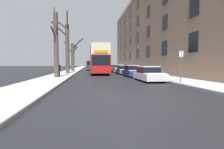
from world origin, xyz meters
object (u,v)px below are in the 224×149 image
parked_car_3 (118,69)px  parked_car_4 (114,68)px  parked_car_2 (123,70)px  parked_car_1 (132,71)px  street_sign_post (181,65)px  double_decker_bus (98,58)px  oncoming_van (91,65)px  pedestrian_left_sidewalk (59,70)px  parked_car_0 (149,74)px  bare_tree_left_2 (73,55)px  bare_tree_left_1 (67,47)px  bare_tree_left_0 (56,44)px

parked_car_3 → parked_car_4: (0.00, 4.91, -0.01)m
parked_car_2 → parked_car_4: (0.00, 10.07, 0.04)m
parked_car_1 → street_sign_post: 8.90m
street_sign_post → parked_car_2: bearing=95.5°
double_decker_bus → oncoming_van: double_decker_bus is taller
parked_car_3 → pedestrian_left_sidewalk: bearing=-128.4°
parked_car_0 → parked_car_3: parked_car_3 is taller
parked_car_4 → street_sign_post: (1.39, -24.39, 0.78)m
parked_car_2 → oncoming_van: oncoming_van is taller
parked_car_2 → parked_car_4: 10.07m
parked_car_0 → pedestrian_left_sidewalk: pedestrian_left_sidewalk is taller
parked_car_4 → parked_car_1: bearing=-90.0°
parked_car_0 → street_sign_post: (1.39, -2.98, 0.82)m
double_decker_bus → parked_car_3: double_decker_bus is taller
parked_car_1 → pedestrian_left_sidewalk: size_ratio=2.58×
bare_tree_left_2 → parked_car_1: 17.90m
parked_car_0 → pedestrian_left_sidewalk: size_ratio=2.60×
bare_tree_left_1 → oncoming_van: (3.72, 17.10, -2.88)m
double_decker_bus → parked_car_2: size_ratio=2.95×
parked_car_1 → oncoming_van: oncoming_van is taller
bare_tree_left_2 → parked_car_1: size_ratio=1.60×
bare_tree_left_0 → parked_car_0: bearing=-23.5°
parked_car_2 → parked_car_4: parked_car_4 is taller
bare_tree_left_2 → bare_tree_left_0: bearing=-90.6°
bare_tree_left_0 → bare_tree_left_1: bearing=89.4°
parked_car_2 → parked_car_1: bearing=-90.0°
parked_car_2 → oncoming_van: 18.62m
bare_tree_left_1 → oncoming_van: bearing=77.7°
parked_car_4 → pedestrian_left_sidewalk: bearing=-118.7°
parked_car_0 → parked_car_3: (-0.00, 16.49, 0.06)m
bare_tree_left_0 → pedestrian_left_sidewalk: bare_tree_left_0 is taller
double_decker_bus → parked_car_0: 13.49m
parked_car_0 → parked_car_2: 11.33m
parked_car_2 → street_sign_post: street_sign_post is taller
bare_tree_left_0 → bare_tree_left_1: (0.09, 8.47, 0.56)m
bare_tree_left_2 → parked_car_2: bearing=-49.9°
bare_tree_left_2 → oncoming_van: size_ratio=1.24×
bare_tree_left_2 → pedestrian_left_sidewalk: 15.98m
bare_tree_left_0 → bare_tree_left_1: bare_tree_left_1 is taller
double_decker_bus → street_sign_post: double_decker_bus is taller
bare_tree_left_1 → parked_car_0: bare_tree_left_1 is taller
bare_tree_left_2 → parked_car_3: (8.43, -4.84, -2.63)m
bare_tree_left_2 → pedestrian_left_sidewalk: (-0.24, -15.79, -2.40)m
bare_tree_left_0 → bare_tree_left_2: size_ratio=1.11×
bare_tree_left_0 → parked_car_1: bearing=13.3°
double_decker_bus → parked_car_1: 8.19m
bare_tree_left_1 → parked_car_0: (8.52, -12.21, -3.52)m
bare_tree_left_2 → bare_tree_left_1: bearing=-90.5°
bare_tree_left_1 → street_sign_post: 18.34m
bare_tree_left_0 → bare_tree_left_1: size_ratio=0.83×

